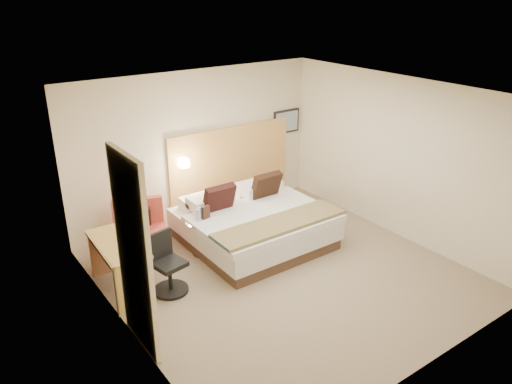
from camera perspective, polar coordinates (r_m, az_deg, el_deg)
floor at (r=7.63m, az=3.07°, el=-9.24°), size 4.80×5.00×0.02m
ceiling at (r=6.61m, az=3.56°, el=11.20°), size 4.80×5.00×0.02m
wall_back at (r=8.98m, az=-6.80°, el=5.22°), size 4.80×0.02×2.70m
wall_front at (r=5.49m, az=20.04°, el=-7.95°), size 4.80×0.02×2.70m
wall_left at (r=5.93m, az=-15.27°, el=-4.97°), size 0.02×5.00×2.70m
wall_right at (r=8.64m, az=15.90°, el=3.79°), size 0.02×5.00×2.70m
headboard_panel at (r=9.41m, az=-2.85°, el=3.61°), size 2.60×0.04×1.30m
art_frame at (r=10.00m, az=3.48°, el=8.05°), size 0.62×0.03×0.47m
art_canvas at (r=9.98m, az=3.55°, el=8.03°), size 0.54×0.01×0.39m
lamp_arm at (r=8.81m, az=-8.44°, el=3.42°), size 0.02×0.12×0.02m
lamp_shade at (r=8.76m, az=-8.26°, el=3.32°), size 0.15×0.15×0.15m
curtain at (r=5.80m, az=-13.77°, el=-6.94°), size 0.06×0.90×2.42m
bottle_a at (r=7.80m, az=-6.58°, el=-2.72°), size 0.08×0.08×0.21m
bottle_b at (r=7.88m, az=-6.51°, el=-2.45°), size 0.08×0.08×0.21m
menu_folder at (r=7.86m, az=-5.76°, el=-2.39°), size 0.15×0.08×0.23m
bed at (r=8.29m, az=-0.32°, el=-3.64°), size 2.21×2.11×1.06m
lounge_chair at (r=8.21m, az=-13.07°, el=-4.61°), size 0.99×0.92×0.85m
side_table at (r=7.98m, az=-6.08°, el=-5.02°), size 0.64×0.64×0.59m
desk at (r=7.17m, az=-15.27°, el=-6.69°), size 0.62×1.25×0.76m
desk_chair at (r=7.14m, az=-10.08°, el=-8.56°), size 0.58×0.58×0.87m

